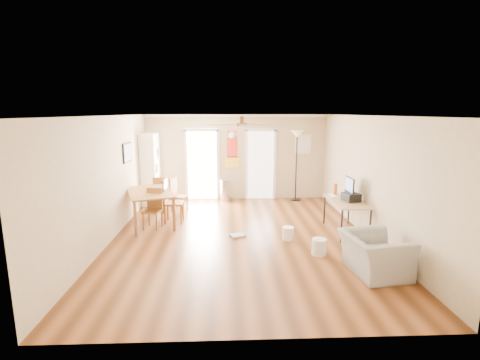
{
  "coord_description": "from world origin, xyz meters",
  "views": [
    {
      "loc": [
        -0.32,
        -7.24,
        2.67
      ],
      "look_at": [
        0.0,
        0.6,
        1.15
      ],
      "focal_mm": 26.3,
      "sensor_mm": 36.0,
      "label": 1
    }
  ],
  "objects_px": {
    "bookshelf": "(151,169)",
    "trash_can": "(225,190)",
    "dining_chair_right_b": "(174,201)",
    "dining_chair_near": "(152,209)",
    "computer_desk": "(346,217)",
    "dining_table": "(151,208)",
    "wastebasket_a": "(288,233)",
    "armchair": "(375,255)",
    "torchiere_lamp": "(296,166)",
    "printer": "(351,197)",
    "wastebasket_b": "(319,247)",
    "dining_chair_right_a": "(179,195)",
    "dining_chair_far": "(161,193)"
  },
  "relations": [
    {
      "from": "dining_chair_near",
      "to": "wastebasket_a",
      "type": "bearing_deg",
      "value": -4.32
    },
    {
      "from": "dining_chair_right_a",
      "to": "printer",
      "type": "height_order",
      "value": "printer"
    },
    {
      "from": "dining_chair_near",
      "to": "torchiere_lamp",
      "type": "distance_m",
      "value": 4.63
    },
    {
      "from": "dining_table",
      "to": "computer_desk",
      "type": "bearing_deg",
      "value": -10.09
    },
    {
      "from": "torchiere_lamp",
      "to": "printer",
      "type": "xyz_separation_m",
      "value": [
        0.64,
        -2.98,
        -0.25
      ]
    },
    {
      "from": "torchiere_lamp",
      "to": "bookshelf",
      "type": "bearing_deg",
      "value": -177.69
    },
    {
      "from": "wastebasket_a",
      "to": "wastebasket_b",
      "type": "relative_size",
      "value": 0.88
    },
    {
      "from": "dining_chair_right_b",
      "to": "computer_desk",
      "type": "relative_size",
      "value": 0.79
    },
    {
      "from": "dining_chair_near",
      "to": "dining_chair_far",
      "type": "xyz_separation_m",
      "value": [
        -0.08,
        1.55,
        0.01
      ]
    },
    {
      "from": "dining_chair_near",
      "to": "torchiere_lamp",
      "type": "height_order",
      "value": "torchiere_lamp"
    },
    {
      "from": "wastebasket_b",
      "to": "dining_table",
      "type": "bearing_deg",
      "value": 150.22
    },
    {
      "from": "bookshelf",
      "to": "wastebasket_a",
      "type": "height_order",
      "value": "bookshelf"
    },
    {
      "from": "torchiere_lamp",
      "to": "printer",
      "type": "height_order",
      "value": "torchiere_lamp"
    },
    {
      "from": "wastebasket_b",
      "to": "dining_chair_near",
      "type": "bearing_deg",
      "value": 153.91
    },
    {
      "from": "dining_table",
      "to": "dining_chair_near",
      "type": "relative_size",
      "value": 1.75
    },
    {
      "from": "bookshelf",
      "to": "computer_desk",
      "type": "xyz_separation_m",
      "value": [
        4.88,
        -2.78,
        -0.67
      ]
    },
    {
      "from": "torchiere_lamp",
      "to": "dining_table",
      "type": "bearing_deg",
      "value": -151.43
    },
    {
      "from": "bookshelf",
      "to": "computer_desk",
      "type": "height_order",
      "value": "bookshelf"
    },
    {
      "from": "dining_chair_right_b",
      "to": "dining_chair_near",
      "type": "bearing_deg",
      "value": 136.74
    },
    {
      "from": "computer_desk",
      "to": "printer",
      "type": "relative_size",
      "value": 3.82
    },
    {
      "from": "dining_chair_right_b",
      "to": "armchair",
      "type": "height_order",
      "value": "dining_chair_right_b"
    },
    {
      "from": "wastebasket_a",
      "to": "dining_chair_near",
      "type": "bearing_deg",
      "value": 163.8
    },
    {
      "from": "bookshelf",
      "to": "trash_can",
      "type": "bearing_deg",
      "value": 14.28
    },
    {
      "from": "torchiere_lamp",
      "to": "wastebasket_a",
      "type": "xyz_separation_m",
      "value": [
        -0.82,
        -3.39,
        -0.93
      ]
    },
    {
      "from": "trash_can",
      "to": "wastebasket_b",
      "type": "bearing_deg",
      "value": -67.04
    },
    {
      "from": "dining_chair_near",
      "to": "computer_desk",
      "type": "relative_size",
      "value": 0.68
    },
    {
      "from": "trash_can",
      "to": "torchiere_lamp",
      "type": "distance_m",
      "value": 2.28
    },
    {
      "from": "armchair",
      "to": "dining_chair_far",
      "type": "bearing_deg",
      "value": 38.63
    },
    {
      "from": "computer_desk",
      "to": "wastebasket_a",
      "type": "xyz_separation_m",
      "value": [
        -1.37,
        -0.43,
        -0.22
      ]
    },
    {
      "from": "bookshelf",
      "to": "printer",
      "type": "bearing_deg",
      "value": -19.68
    },
    {
      "from": "dining_chair_near",
      "to": "computer_desk",
      "type": "xyz_separation_m",
      "value": [
        4.4,
        -0.45,
        -0.1
      ]
    },
    {
      "from": "dining_table",
      "to": "dining_chair_right_a",
      "type": "bearing_deg",
      "value": 62.94
    },
    {
      "from": "torchiere_lamp",
      "to": "armchair",
      "type": "relative_size",
      "value": 2.05
    },
    {
      "from": "dining_table",
      "to": "printer",
      "type": "distance_m",
      "value": 4.69
    },
    {
      "from": "bookshelf",
      "to": "trash_can",
      "type": "height_order",
      "value": "bookshelf"
    },
    {
      "from": "computer_desk",
      "to": "wastebasket_a",
      "type": "relative_size",
      "value": 4.88
    },
    {
      "from": "dining_chair_near",
      "to": "trash_can",
      "type": "distance_m",
      "value": 3.03
    },
    {
      "from": "trash_can",
      "to": "torchiere_lamp",
      "type": "relative_size",
      "value": 0.31
    },
    {
      "from": "dining_table",
      "to": "dining_chair_right_a",
      "type": "height_order",
      "value": "dining_chair_right_a"
    },
    {
      "from": "dining_chair_right_b",
      "to": "wastebasket_b",
      "type": "relative_size",
      "value": 3.42
    },
    {
      "from": "dining_chair_right_a",
      "to": "dining_chair_near",
      "type": "height_order",
      "value": "dining_chair_near"
    },
    {
      "from": "dining_table",
      "to": "wastebasket_a",
      "type": "height_order",
      "value": "dining_table"
    },
    {
      "from": "bookshelf",
      "to": "computer_desk",
      "type": "relative_size",
      "value": 1.52
    },
    {
      "from": "dining_chair_right_a",
      "to": "dining_chair_far",
      "type": "bearing_deg",
      "value": 95.96
    },
    {
      "from": "computer_desk",
      "to": "armchair",
      "type": "bearing_deg",
      "value": -95.8
    },
    {
      "from": "dining_table",
      "to": "wastebasket_b",
      "type": "xyz_separation_m",
      "value": [
        3.59,
        -2.05,
        -0.25
      ]
    },
    {
      "from": "printer",
      "to": "dining_chair_right_a",
      "type": "bearing_deg",
      "value": 142.66
    },
    {
      "from": "trash_can",
      "to": "armchair",
      "type": "bearing_deg",
      "value": -63.61
    },
    {
      "from": "computer_desk",
      "to": "wastebasket_a",
      "type": "height_order",
      "value": "computer_desk"
    },
    {
      "from": "computer_desk",
      "to": "dining_chair_far",
      "type": "bearing_deg",
      "value": 155.88
    }
  ]
}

